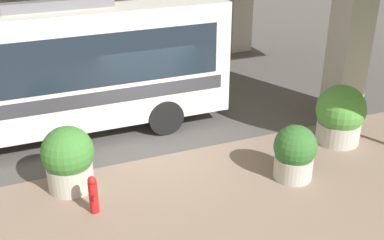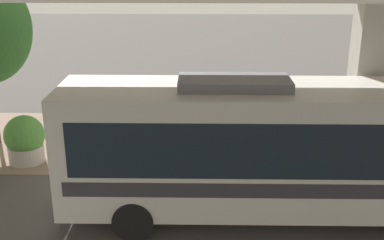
{
  "view_description": "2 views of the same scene",
  "coord_description": "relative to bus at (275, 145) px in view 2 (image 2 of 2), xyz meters",
  "views": [
    {
      "loc": [
        -10.24,
        3.33,
        6.2
      ],
      "look_at": [
        -0.13,
        -0.71,
        0.95
      ],
      "focal_mm": 45.0,
      "sensor_mm": 36.0,
      "label": 1
    },
    {
      "loc": [
        13.54,
        1.16,
        6.69
      ],
      "look_at": [
        -0.04,
        0.93,
        1.86
      ],
      "focal_mm": 45.0,
      "sensor_mm": 36.0,
      "label": 2
    }
  ],
  "objects": [
    {
      "name": "fire_hydrant",
      "position": [
        -4.04,
        -0.92,
        -1.59
      ],
      "size": [
        0.4,
        0.19,
        0.89
      ],
      "color": "#B21919",
      "rests_on": "ground"
    },
    {
      "name": "planter_back",
      "position": [
        -4.42,
        -5.55,
        -1.37
      ],
      "size": [
        1.0,
        1.0,
        1.35
      ],
      "color": "#ADA89E",
      "rests_on": "ground"
    },
    {
      "name": "bus",
      "position": [
        0.0,
        0.0,
        0.0
      ],
      "size": [
        2.52,
        10.8,
        3.77
      ],
      "color": "silver",
      "rests_on": "ground"
    },
    {
      "name": "planter_middle",
      "position": [
        -2.92,
        -0.61,
        -1.28
      ],
      "size": [
        1.17,
        1.17,
        1.53
      ],
      "color": "#ADA89E",
      "rests_on": "ground"
    },
    {
      "name": "ground_plane",
      "position": [
        -2.31,
        -3.06,
        -2.04
      ],
      "size": [
        80.0,
        80.0,
        0.0
      ],
      "primitive_type": "plane",
      "color": "#474442",
      "rests_on": "ground"
    },
    {
      "name": "planter_front",
      "position": [
        -3.31,
        -7.65,
        -1.25
      ],
      "size": [
        1.31,
        1.31,
        1.61
      ],
      "color": "#ADA89E",
      "rests_on": "ground"
    },
    {
      "name": "sidewalk_strip",
      "position": [
        -5.31,
        -3.06,
        -2.03
      ],
      "size": [
        6.0,
        40.0,
        0.02
      ],
      "color": "#7A6656",
      "rests_on": "ground"
    }
  ]
}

